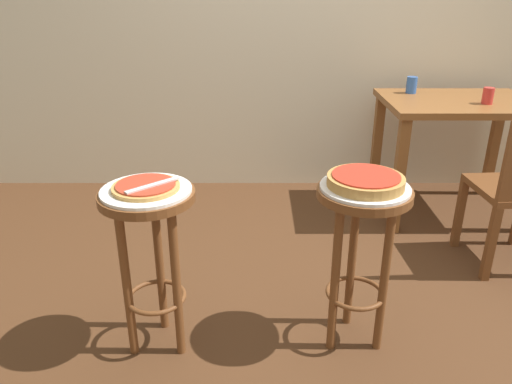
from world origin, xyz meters
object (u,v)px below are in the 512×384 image
pizza_middle (365,181)px  stool_middle (360,233)px  pizza_server_knife (152,185)px  serving_plate_foreground (146,190)px  cup_near_edge (488,96)px  stool_foreground (150,237)px  serving_plate_middle (365,187)px  dining_table (456,120)px  pizza_foreground (145,187)px  cup_far_edge (411,85)px

pizza_middle → stool_middle: bearing=-97.1°
stool_middle → pizza_server_knife: 0.83m
serving_plate_foreground → cup_near_edge: bearing=34.2°
stool_middle → pizza_middle: pizza_middle is taller
stool_foreground → serving_plate_middle: size_ratio=2.06×
stool_middle → serving_plate_middle: bearing=82.9°
stool_middle → dining_table: 1.56m
pizza_foreground → serving_plate_middle: (0.83, 0.03, -0.02)m
pizza_foreground → stool_foreground: bearing=-90.0°
serving_plate_middle → stool_foreground: bearing=-178.0°
serving_plate_middle → pizza_middle: pizza_middle is taller
cup_near_edge → pizza_server_knife: 2.16m
stool_foreground → serving_plate_middle: serving_plate_middle is taller
serving_plate_foreground → pizza_server_knife: pizza_server_knife is taller
stool_middle → pizza_server_knife: size_ratio=3.23×
stool_middle → pizza_middle: size_ratio=2.42×
cup_far_edge → serving_plate_foreground: bearing=-133.2°
pizza_server_knife → serving_plate_foreground: bearing=104.6°
serving_plate_foreground → pizza_foreground: bearing=90.0°
dining_table → stool_middle: bearing=-123.1°
pizza_middle → cup_far_edge: size_ratio=2.77×
serving_plate_foreground → serving_plate_middle: size_ratio=1.00×
cup_near_edge → pizza_middle: bearing=-129.1°
pizza_foreground → pizza_middle: size_ratio=0.87×
serving_plate_foreground → stool_middle: (0.83, 0.03, -0.20)m
cup_near_edge → pizza_server_knife: cup_near_edge is taller
serving_plate_middle → cup_near_edge: bearing=50.9°
serving_plate_foreground → stool_middle: 0.85m
stool_foreground → pizza_server_knife: size_ratio=3.23×
dining_table → stool_foreground: bearing=-141.6°
serving_plate_foreground → stool_foreground: bearing=-90.0°
serving_plate_foreground → stool_middle: serving_plate_foreground is taller
pizza_middle → pizza_server_knife: pizza_middle is taller
stool_middle → cup_far_edge: bearing=68.2°
stool_foreground → pizza_foreground: (0.00, 0.00, 0.21)m
pizza_foreground → stool_middle: (0.83, 0.03, -0.21)m
pizza_foreground → pizza_server_knife: (0.03, -0.02, 0.01)m
pizza_foreground → pizza_server_knife: bearing=-33.7°
stool_middle → cup_near_edge: 1.56m
pizza_middle → pizza_server_knife: 0.80m
stool_middle → dining_table: bearing=56.9°
stool_foreground → serving_plate_foreground: bearing=90.0°
cup_far_edge → stool_middle: bearing=-111.8°
stool_middle → pizza_server_knife: (-0.80, -0.05, 0.23)m
serving_plate_foreground → pizza_foreground: size_ratio=1.35×
cup_near_edge → stool_foreground: bearing=-145.8°
serving_plate_foreground → pizza_middle: bearing=2.0°
stool_middle → cup_far_edge: 1.64m
pizza_foreground → pizza_middle: pizza_middle is taller
dining_table → cup_far_edge: (-0.25, 0.19, 0.18)m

